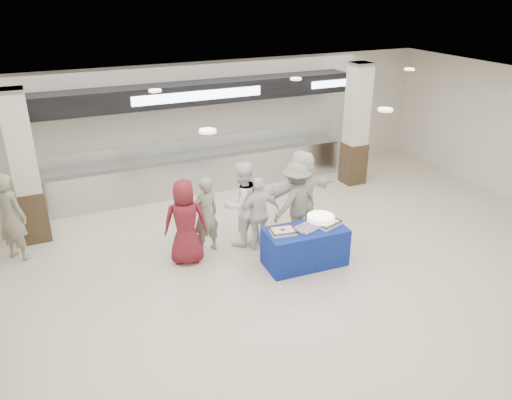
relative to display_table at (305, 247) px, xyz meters
name	(u,v)px	position (x,y,z in m)	size (l,w,h in m)	color
ground	(296,298)	(-0.69, -0.95, -0.38)	(14.00, 14.00, 0.00)	beige
serving_line	(197,148)	(-0.69, 4.45, 0.78)	(8.70, 0.85, 2.80)	#B5B7BC
column_left	(25,171)	(-4.69, 3.25, 1.15)	(0.55, 0.55, 3.20)	#342518
column_right	(356,128)	(3.31, 3.25, 1.15)	(0.55, 0.55, 3.20)	#342518
display_table	(305,247)	(0.00, 0.00, 0.00)	(1.55, 0.78, 0.75)	navy
sheet_cake_left	(283,231)	(-0.47, 0.04, 0.42)	(0.49, 0.41, 0.09)	white
sheet_cake_right	(327,223)	(0.46, -0.01, 0.42)	(0.57, 0.51, 0.10)	white
cupcake_tray	(307,228)	(0.00, -0.03, 0.41)	(0.45, 0.39, 0.06)	#B9B9BE
civilian_maroon	(185,222)	(-2.05, 1.03, 0.48)	(0.83, 0.54, 1.71)	maroon
soldier_a	(206,215)	(-1.56, 1.27, 0.43)	(0.59, 0.38, 1.60)	gray
chef_tall	(242,204)	(-0.78, 1.27, 0.52)	(0.87, 0.68, 1.79)	white
chef_short	(259,213)	(-0.53, 0.96, 0.40)	(0.91, 0.38, 1.55)	white
soldier_b	(296,202)	(0.33, 0.99, 0.49)	(1.11, 0.64, 1.72)	gray
civilian_white	(301,193)	(0.53, 1.16, 0.57)	(1.76, 0.56, 1.90)	white
soldier_bg	(11,217)	(-5.07, 2.54, 0.52)	(0.66, 0.43, 1.80)	gray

